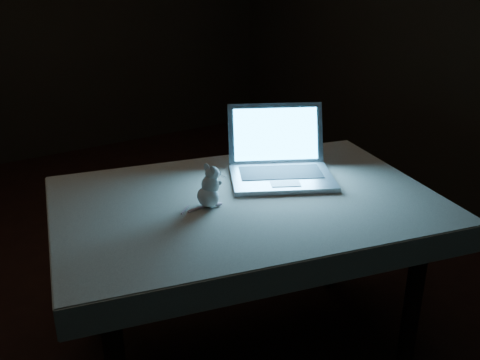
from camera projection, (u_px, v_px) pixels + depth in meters
floor at (157, 294)px, 2.84m from camera, size 5.00×5.00×0.00m
back_wall at (17, 5)px, 4.28m from camera, size 4.50×0.04×2.60m
right_wall at (464, 16)px, 3.46m from camera, size 0.04×5.00×2.60m
table at (246, 279)px, 2.30m from camera, size 1.57×1.19×0.75m
tablecloth at (227, 213)px, 2.16m from camera, size 1.79×1.51×0.11m
laptop at (283, 148)px, 2.26m from camera, size 0.56×0.54×0.30m
plush_mouse at (208, 186)px, 2.05m from camera, size 0.16×0.16×0.17m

